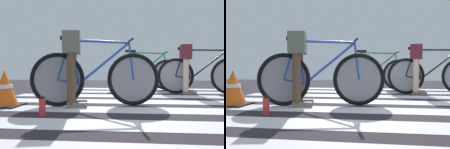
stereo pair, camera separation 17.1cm
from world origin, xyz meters
The scene contains 9 objects.
ground centered at (0.00, 0.00, 0.01)m, with size 18.00×14.00×0.02m.
crosswalk_markings centered at (-0.02, -0.20, 0.02)m, with size 5.35×5.74×0.00m.
bicycle_1_of_3 centered at (-0.91, -0.28, 0.41)m, with size 1.71×0.56×0.93m.
cyclist_1_of_3 centered at (-1.21, -0.34, 0.66)m, with size 0.38×0.45×0.98m.
bicycle_2_of_3 centered at (0.93, 1.42, 0.41)m, with size 1.73×0.52×0.93m.
cyclist_2_of_3 centered at (0.62, 1.46, 0.65)m, with size 0.35×0.43×0.97m.
bicycle_3_of_3 centered at (-0.15, 2.17, 0.41)m, with size 1.72×0.55×0.93m.
water_bottle centered at (-1.36, -1.02, 0.12)m, with size 0.07×0.07×0.21m.
traffic_cone centered at (-2.11, -0.44, 0.25)m, with size 0.43×0.43×0.49m.
Camera 1 is at (-0.37, -3.48, 0.52)m, focal length 38.72 mm.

